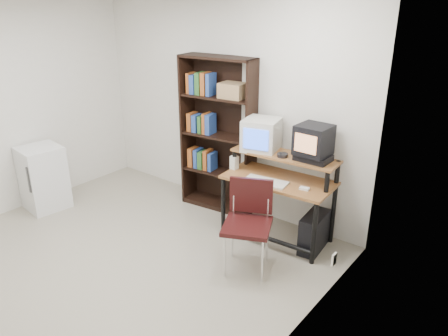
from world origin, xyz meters
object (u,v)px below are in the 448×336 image
Objects in this scene: crt_tv at (314,140)px; pc_tower at (314,232)px; school_chair at (249,216)px; mini_fridge at (43,178)px; bookshelf at (220,133)px; crt_monitor at (261,135)px; computer_desk at (279,182)px.

pc_tower is at bearing -35.51° from crt_tv.
crt_tv is at bearing 47.51° from school_chair.
pc_tower is (0.15, -0.11, -1.00)m from crt_tv.
school_chair is 1.11× the size of mini_fridge.
bookshelf is 2.35× the size of mini_fridge.
bookshelf is at bearing 46.74° from mini_fridge.
crt_tv is at bearing -11.29° from bookshelf.
crt_tv is 1.05m from school_chair.
crt_monitor is at bearing -17.47° from bookshelf.
bookshelf is (-1.09, 0.91, 0.42)m from school_chair.
computer_desk is at bearing -32.24° from crt_monitor.
mini_fridge is at bearing -160.28° from computer_desk.
crt_monitor reaches higher than pc_tower.
computer_desk is at bearing 30.74° from mini_fridge.
school_chair is at bearing 18.01° from mini_fridge.
computer_desk is 0.62m from crt_tv.
computer_desk is 0.69m from school_chair.
pc_tower is at bearing 34.78° from school_chair.
computer_desk is 0.64× the size of bookshelf.
crt_monitor is at bearing 167.56° from pc_tower.
computer_desk is 1.49× the size of mini_fridge.
pc_tower is (0.46, 0.02, -0.48)m from computer_desk.
bookshelf is (-1.34, 0.11, -0.21)m from crt_tv.
pc_tower is at bearing -15.15° from bookshelf.
bookshelf is at bearing 115.05° from school_chair.
crt_tv reaches higher than crt_monitor.
mini_fridge is (-3.26, -1.23, 0.21)m from pc_tower.
crt_tv reaches higher than mini_fridge.
computer_desk is 0.57m from crt_monitor.
computer_desk reaches higher than pc_tower.
crt_tv is at bearing 30.65° from mini_fridge.
bookshelf is (-0.71, 0.14, -0.16)m from crt_monitor.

